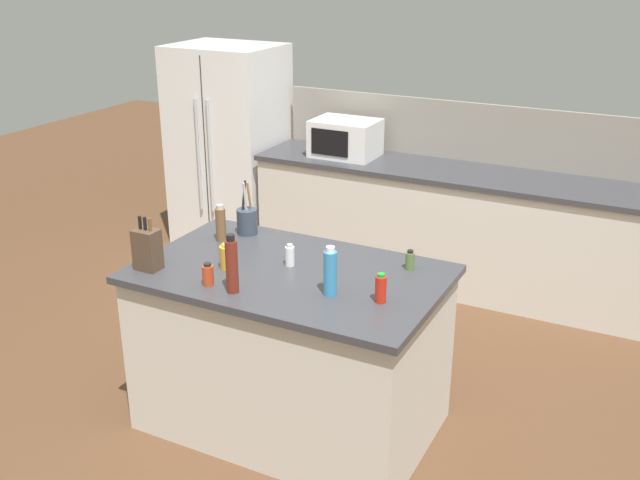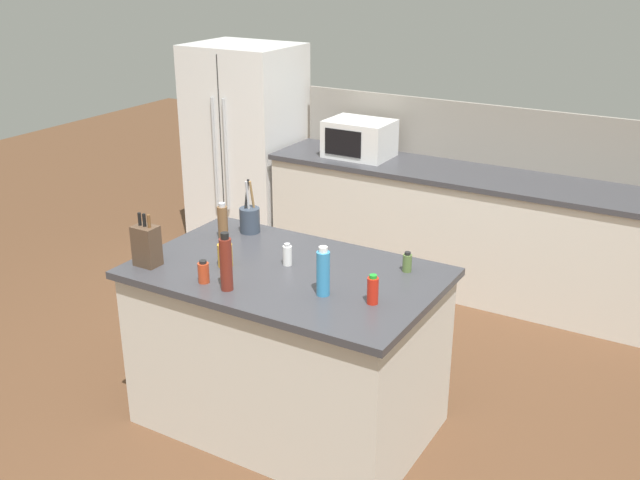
# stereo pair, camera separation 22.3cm
# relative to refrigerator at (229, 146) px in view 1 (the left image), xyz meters

# --- Properties ---
(ground_plane) EXTENTS (14.00, 14.00, 0.00)m
(ground_plane) POSITION_rel_refrigerator_xyz_m (1.88, -2.25, -0.87)
(ground_plane) COLOR brown
(back_counter_run) EXTENTS (3.37, 0.66, 0.94)m
(back_counter_run) POSITION_rel_refrigerator_xyz_m (2.18, -0.05, -0.40)
(back_counter_run) COLOR beige
(back_counter_run) RESTS_ON ground_plane
(wall_backsplash) EXTENTS (3.33, 0.03, 0.46)m
(wall_backsplash) POSITION_rel_refrigerator_xyz_m (2.18, 0.27, 0.30)
(wall_backsplash) COLOR gray
(wall_backsplash) RESTS_ON back_counter_run
(kitchen_island) EXTENTS (1.61, 1.00, 0.94)m
(kitchen_island) POSITION_rel_refrigerator_xyz_m (1.88, -2.25, -0.40)
(kitchen_island) COLOR beige
(kitchen_island) RESTS_ON ground_plane
(refrigerator) EXTENTS (0.91, 0.75, 1.75)m
(refrigerator) POSITION_rel_refrigerator_xyz_m (0.00, 0.00, 0.00)
(refrigerator) COLOR white
(refrigerator) RESTS_ON ground_plane
(microwave) EXTENTS (0.51, 0.39, 0.29)m
(microwave) POSITION_rel_refrigerator_xyz_m (1.16, -0.05, 0.21)
(microwave) COLOR white
(microwave) RESTS_ON back_counter_run
(knife_block) EXTENTS (0.13, 0.10, 0.29)m
(knife_block) POSITION_rel_refrigerator_xyz_m (1.20, -2.57, 0.18)
(knife_block) COLOR #4C3828
(knife_block) RESTS_ON kitchen_island
(utensil_crock) EXTENTS (0.12, 0.12, 0.32)m
(utensil_crock) POSITION_rel_refrigerator_xyz_m (1.39, -1.89, 0.15)
(utensil_crock) COLOR #333D4C
(utensil_crock) RESTS_ON kitchen_island
(spice_jar_oregano) EXTENTS (0.05, 0.05, 0.11)m
(spice_jar_oregano) POSITION_rel_refrigerator_xyz_m (2.43, -1.94, 0.12)
(spice_jar_oregano) COLOR #567038
(spice_jar_oregano) RESTS_ON kitchen_island
(vinegar_bottle) EXTENTS (0.06, 0.06, 0.30)m
(vinegar_bottle) POSITION_rel_refrigerator_xyz_m (1.75, -2.60, 0.21)
(vinegar_bottle) COLOR maroon
(vinegar_bottle) RESTS_ON kitchen_island
(dish_soap_bottle) EXTENTS (0.07, 0.07, 0.25)m
(dish_soap_bottle) POSITION_rel_refrigerator_xyz_m (2.19, -2.41, 0.19)
(dish_soap_bottle) COLOR #3384BC
(dish_soap_bottle) RESTS_ON kitchen_island
(pepper_grinder) EXTENTS (0.06, 0.06, 0.22)m
(pepper_grinder) POSITION_rel_refrigerator_xyz_m (1.31, -2.05, 0.17)
(pepper_grinder) COLOR brown
(pepper_grinder) RESTS_ON kitchen_island
(spice_jar_paprika) EXTENTS (0.06, 0.06, 0.12)m
(spice_jar_paprika) POSITION_rel_refrigerator_xyz_m (1.60, -2.59, 0.12)
(spice_jar_paprika) COLOR #B73D1E
(spice_jar_paprika) RESTS_ON kitchen_island
(honey_jar) EXTENTS (0.08, 0.08, 0.14)m
(honey_jar) POSITION_rel_refrigerator_xyz_m (1.57, -2.37, 0.13)
(honey_jar) COLOR gold
(honey_jar) RESTS_ON kitchen_island
(hot_sauce_bottle) EXTENTS (0.06, 0.06, 0.15)m
(hot_sauce_bottle) POSITION_rel_refrigerator_xyz_m (2.44, -2.37, 0.14)
(hot_sauce_bottle) COLOR red
(hot_sauce_bottle) RESTS_ON kitchen_island
(salt_shaker) EXTENTS (0.05, 0.05, 0.12)m
(salt_shaker) POSITION_rel_refrigerator_xyz_m (1.84, -2.19, 0.12)
(salt_shaker) COLOR silver
(salt_shaker) RESTS_ON kitchen_island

